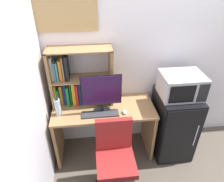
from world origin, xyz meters
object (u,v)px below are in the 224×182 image
Objects in this scene: monitor at (101,93)px; desk_chair at (115,161)px; wall_corkboard at (61,9)px; keyboard at (100,114)px; mini_fridge at (173,124)px; hutch_bookshelf at (73,80)px; microwave at (181,85)px; computer_mouse at (125,112)px; water_bottle at (58,107)px.

desk_chair is (0.10, -0.44, -0.64)m from monitor.
wall_corkboard is at bearing 137.06° from monitor.
keyboard is 0.55m from desk_chair.
desk_chair is (-0.83, -0.45, -0.07)m from mini_fridge.
hutch_bookshelf is 1.05m from desk_chair.
microwave is at bearing -9.88° from hutch_bookshelf.
computer_mouse is 1.31m from wall_corkboard.
wall_corkboard is (-0.36, 0.34, 0.84)m from monitor.
desk_chair is 1.73m from wall_corkboard.
wall_corkboard is at bearing 112.05° from hutch_bookshelf.
computer_mouse is 0.09× the size of desk_chair.
desk_chair is at bearing -76.90° from monitor.
keyboard is 1.86× the size of water_bottle.
computer_mouse is 0.56m from desk_chair.
wall_corkboard reaches higher than water_bottle.
hutch_bookshelf is 0.80× the size of mini_fridge.
desk_chair is (-0.83, -0.45, -0.66)m from microwave.
monitor is at bearing -35.99° from hutch_bookshelf.
wall_corkboard is at bearing 165.87° from mini_fridge.
wall_corkboard is (0.14, 0.34, 0.99)m from water_bottle.
water_bottle is 0.32× the size of wall_corkboard.
computer_mouse is at bearing -1.14° from keyboard.
water_bottle is at bearing -112.32° from wall_corkboard.
wall_corkboard is at bearing 166.00° from microwave.
hutch_bookshelf is 0.40m from monitor.
water_bottle is at bearing 173.03° from keyboard.
keyboard is at bearing 108.60° from desk_chair.
computer_mouse is 0.09× the size of mini_fridge.
desk_chair is (0.60, -0.44, -0.48)m from water_bottle.
microwave is at bearing 89.81° from mini_fridge.
water_bottle reaches higher than mini_fridge.
hutch_bookshelf is 3.13× the size of water_bottle.
mini_fridge is (0.96, 0.07, -0.32)m from keyboard.
water_bottle is 0.25× the size of mini_fridge.
mini_fridge is (1.26, -0.22, -0.63)m from hutch_bookshelf.
wall_corkboard is (-0.46, 0.78, 1.47)m from desk_chair.
computer_mouse is at bearing -4.79° from water_bottle.
hutch_bookshelf is 0.36m from water_bottle.
keyboard is 1.00m from microwave.
hutch_bookshelf is 0.72m from computer_mouse.
computer_mouse reaches higher than keyboard.
hutch_bookshelf reaches higher than water_bottle.
keyboard is at bearing -6.97° from water_bottle.
water_bottle is (-0.76, 0.06, 0.09)m from computer_mouse.
monitor is 0.53m from water_bottle.
mini_fridge is 1.24× the size of wall_corkboard.
monitor is at bearing 0.21° from water_bottle.
wall_corkboard is (-1.30, 0.32, 0.81)m from microwave.
microwave is 0.54× the size of desk_chair.
keyboard is at bearing -49.69° from wall_corkboard.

